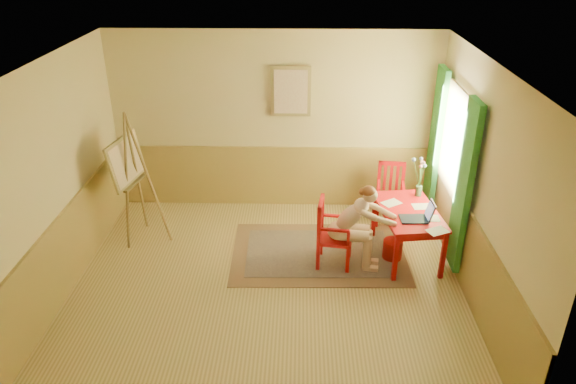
{
  "coord_description": "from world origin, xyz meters",
  "views": [
    {
      "loc": [
        0.4,
        -5.57,
        4.1
      ],
      "look_at": [
        0.25,
        0.55,
        1.05
      ],
      "focal_mm": 33.26,
      "sensor_mm": 36.0,
      "label": 1
    }
  ],
  "objects_px": {
    "chair_left": "(331,233)",
    "laptop": "(419,216)",
    "table": "(409,216)",
    "chair_back": "(390,194)",
    "easel": "(129,166)",
    "figure": "(355,223)"
  },
  "relations": [
    {
      "from": "easel",
      "to": "laptop",
      "type": "bearing_deg",
      "value": -9.77
    },
    {
      "from": "figure",
      "to": "easel",
      "type": "distance_m",
      "value": 3.2
    },
    {
      "from": "chair_back",
      "to": "easel",
      "type": "height_order",
      "value": "easel"
    },
    {
      "from": "laptop",
      "to": "easel",
      "type": "distance_m",
      "value": 3.97
    },
    {
      "from": "easel",
      "to": "chair_left",
      "type": "bearing_deg",
      "value": -12.82
    },
    {
      "from": "table",
      "to": "easel",
      "type": "xyz_separation_m",
      "value": [
        -3.83,
        0.42,
        0.51
      ]
    },
    {
      "from": "chair_back",
      "to": "easel",
      "type": "xyz_separation_m",
      "value": [
        -3.74,
        -0.58,
        0.67
      ]
    },
    {
      "from": "table",
      "to": "easel",
      "type": "distance_m",
      "value": 3.88
    },
    {
      "from": "figure",
      "to": "laptop",
      "type": "bearing_deg",
      "value": 0.7
    },
    {
      "from": "chair_left",
      "to": "laptop",
      "type": "bearing_deg",
      "value": -1.92
    },
    {
      "from": "table",
      "to": "chair_back",
      "type": "relative_size",
      "value": 1.38
    },
    {
      "from": "chair_back",
      "to": "table",
      "type": "bearing_deg",
      "value": -85.13
    },
    {
      "from": "table",
      "to": "chair_left",
      "type": "bearing_deg",
      "value": -168.15
    },
    {
      "from": "table",
      "to": "figure",
      "type": "bearing_deg",
      "value": -160.16
    },
    {
      "from": "laptop",
      "to": "easel",
      "type": "xyz_separation_m",
      "value": [
        -3.9,
        0.67,
        0.37
      ]
    },
    {
      "from": "table",
      "to": "easel",
      "type": "height_order",
      "value": "easel"
    },
    {
      "from": "chair_back",
      "to": "laptop",
      "type": "relative_size",
      "value": 2.21
    },
    {
      "from": "table",
      "to": "easel",
      "type": "relative_size",
      "value": 0.67
    },
    {
      "from": "chair_left",
      "to": "laptop",
      "type": "xyz_separation_m",
      "value": [
        1.11,
        -0.04,
        0.3
      ]
    },
    {
      "from": "table",
      "to": "figure",
      "type": "height_order",
      "value": "figure"
    },
    {
      "from": "laptop",
      "to": "easel",
      "type": "relative_size",
      "value": 0.22
    },
    {
      "from": "chair_back",
      "to": "laptop",
      "type": "xyz_separation_m",
      "value": [
        0.16,
        -1.26,
        0.31
      ]
    }
  ]
}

